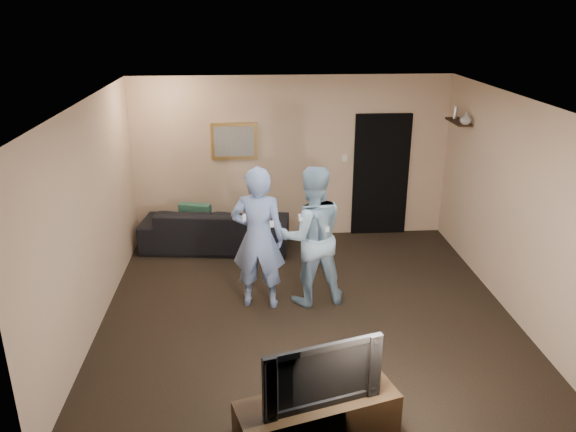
{
  "coord_description": "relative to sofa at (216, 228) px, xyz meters",
  "views": [
    {
      "loc": [
        -0.66,
        -6.15,
        3.58
      ],
      "look_at": [
        -0.21,
        0.3,
        1.15
      ],
      "focal_mm": 35.0,
      "sensor_mm": 36.0,
      "label": 1
    }
  ],
  "objects": [
    {
      "name": "wall_left",
      "position": [
        -1.28,
        -2.04,
        0.97
      ],
      "size": [
        0.04,
        5.0,
        2.6
      ],
      "primitive_type": "cube",
      "color": "tan",
      "rests_on": "ground"
    },
    {
      "name": "ceiling",
      "position": [
        1.22,
        -2.04,
        2.27
      ],
      "size": [
        5.0,
        5.0,
        0.04
      ],
      "primitive_type": "cube",
      "color": "silver",
      "rests_on": "wall_back"
    },
    {
      "name": "wii_player_left",
      "position": [
        0.64,
        -1.86,
        0.58
      ],
      "size": [
        0.73,
        0.56,
        1.82
      ],
      "color": "#7592CB",
      "rests_on": "ground"
    },
    {
      "name": "shelf_vase",
      "position": [
        3.61,
        -0.5,
        1.76
      ],
      "size": [
        0.19,
        0.19,
        0.17
      ],
      "primitive_type": "imported",
      "rotation": [
        0.0,
        0.0,
        -0.25
      ],
      "color": "#A5A6AA",
      "rests_on": "wall_shelf"
    },
    {
      "name": "doorway",
      "position": [
        2.67,
        0.43,
        0.67
      ],
      "size": [
        0.9,
        0.06,
        2.0
      ],
      "primitive_type": "cube",
      "color": "black",
      "rests_on": "ground"
    },
    {
      "name": "television",
      "position": [
        1.08,
        -4.37,
        0.46
      ],
      "size": [
        1.02,
        0.42,
        0.59
      ],
      "primitive_type": "imported",
      "rotation": [
        0.0,
        0.0,
        0.28
      ],
      "color": "black",
      "rests_on": "tv_console"
    },
    {
      "name": "throw_pillow",
      "position": [
        -0.3,
        0.0,
        0.15
      ],
      "size": [
        0.51,
        0.29,
        0.49
      ],
      "primitive_type": "cube",
      "rotation": [
        0.0,
        0.0,
        -0.29
      ],
      "color": "#164333",
      "rests_on": "sofa"
    },
    {
      "name": "sofa",
      "position": [
        0.0,
        0.0,
        0.0
      ],
      "size": [
        2.35,
        1.15,
        0.66
      ],
      "primitive_type": "imported",
      "rotation": [
        0.0,
        0.0,
        3.02
      ],
      "color": "black",
      "rests_on": "ground"
    },
    {
      "name": "painting_frame",
      "position": [
        0.32,
        0.43,
        1.27
      ],
      "size": [
        0.72,
        0.05,
        0.57
      ],
      "primitive_type": "cube",
      "color": "olive",
      "rests_on": "wall_back"
    },
    {
      "name": "wall_shelf",
      "position": [
        3.61,
        -0.24,
        1.66
      ],
      "size": [
        0.2,
        0.6,
        0.03
      ],
      "primitive_type": "cube",
      "color": "black",
      "rests_on": "wall_right"
    },
    {
      "name": "wall_back",
      "position": [
        1.22,
        0.46,
        0.97
      ],
      "size": [
        5.0,
        0.04,
        2.6
      ],
      "primitive_type": "cube",
      "color": "tan",
      "rests_on": "ground"
    },
    {
      "name": "light_switch",
      "position": [
        2.07,
        0.43,
        0.97
      ],
      "size": [
        0.08,
        0.02,
        0.12
      ],
      "primitive_type": "cube",
      "color": "silver",
      "rests_on": "wall_back"
    },
    {
      "name": "wall_front",
      "position": [
        1.22,
        -4.54,
        0.97
      ],
      "size": [
        5.0,
        0.04,
        2.6
      ],
      "primitive_type": "cube",
      "color": "tan",
      "rests_on": "ground"
    },
    {
      "name": "wii_player_right",
      "position": [
        1.3,
        -1.8,
        0.57
      ],
      "size": [
        0.95,
        0.78,
        1.79
      ],
      "color": "#8DB4CE",
      "rests_on": "ground"
    },
    {
      "name": "wall_right",
      "position": [
        3.72,
        -2.04,
        0.97
      ],
      "size": [
        0.04,
        5.0,
        2.6
      ],
      "primitive_type": "cube",
      "color": "tan",
      "rests_on": "ground"
    },
    {
      "name": "tv_console",
      "position": [
        1.08,
        -4.37,
        -0.08
      ],
      "size": [
        1.45,
        0.81,
        0.49
      ],
      "primitive_type": "cube",
      "rotation": [
        0.0,
        0.0,
        0.28
      ],
      "color": "black",
      "rests_on": "ground"
    },
    {
      "name": "painting_canvas",
      "position": [
        0.32,
        0.4,
        1.27
      ],
      "size": [
        0.62,
        0.01,
        0.47
      ],
      "primitive_type": "cube",
      "color": "slate",
      "rests_on": "painting_frame"
    },
    {
      "name": "ground",
      "position": [
        1.22,
        -2.04,
        -0.33
      ],
      "size": [
        5.0,
        5.0,
        0.0
      ],
      "primitive_type": "plane",
      "color": "black",
      "rests_on": "ground"
    },
    {
      "name": "shelf_figurine",
      "position": [
        3.61,
        -0.07,
        1.77
      ],
      "size": [
        0.06,
        0.06,
        0.18
      ],
      "primitive_type": "cylinder",
      "color": "#BBBCC0",
      "rests_on": "wall_shelf"
    }
  ]
}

